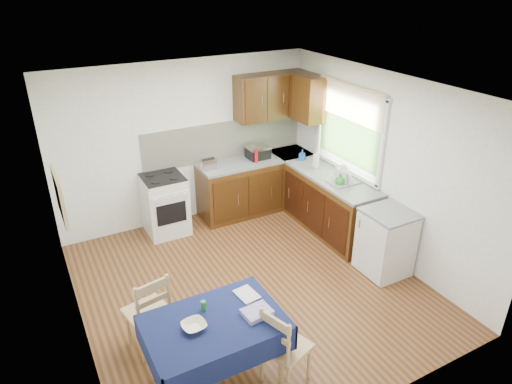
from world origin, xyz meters
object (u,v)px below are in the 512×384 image
toaster (209,164)px  kettle (343,175)px  chair_far (149,311)px  sandwich_press (258,152)px  dining_table (215,330)px  dish_rack (343,181)px  chair_near (283,345)px

toaster → kettle: bearing=-55.5°
chair_far → kettle: size_ratio=3.26×
chair_far → sandwich_press: bearing=-148.6°
dining_table → sandwich_press: sandwich_press is taller
kettle → sandwich_press: bearing=112.8°
chair_far → dish_rack: bearing=-175.3°
chair_near → chair_far: bearing=24.9°
dining_table → chair_near: size_ratio=1.40×
sandwich_press → dish_rack: bearing=-88.4°
dining_table → toaster: (1.21, 2.96, 0.33)m
toaster → sandwich_press: 0.88m
dish_rack → kettle: kettle is taller
dining_table → dish_rack: dish_rack is taller
toaster → kettle: kettle is taller
dining_table → sandwich_press: 3.68m
chair_near → sandwich_press: bearing=-43.1°
chair_near → dish_rack: dish_rack is taller
chair_near → kettle: bearing=-66.5°
sandwich_press → kettle: size_ratio=1.16×
chair_far → sandwich_press: size_ratio=2.81×
chair_near → toaster: size_ratio=3.86×
dining_table → kettle: kettle is taller
chair_far → chair_near: bearing=122.2°
chair_far → toaster: 2.80m
toaster → chair_near: bearing=-114.1°
dish_rack → kettle: (-0.02, -0.01, 0.10)m
chair_far → chair_near: (0.97, -1.03, -0.03)m
sandwich_press → kettle: (0.60, -1.42, 0.03)m
chair_near → dish_rack: (2.15, 1.91, 0.45)m
chair_far → dish_rack: 3.26m
sandwich_press → dining_table: bearing=-146.8°
chair_far → dining_table: bearing=108.4°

